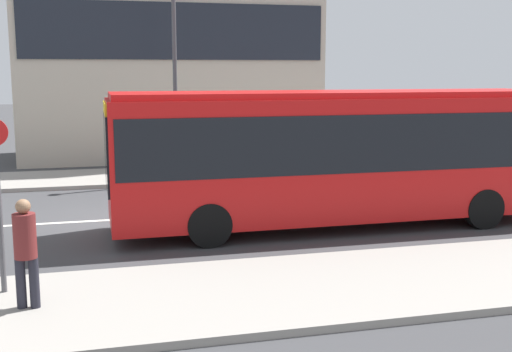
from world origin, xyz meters
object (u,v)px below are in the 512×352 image
at_px(city_bus, 337,149).
at_px(street_lamp, 174,52).
at_px(pedestrian_near_stop, 25,247).
at_px(parked_car_0, 447,160).

xyz_separation_m(city_bus, street_lamp, (-2.93, 6.99, 2.44)).
xyz_separation_m(city_bus, pedestrian_near_stop, (-6.66, -4.24, -0.77)).
distance_m(city_bus, street_lamp, 7.96).
bearing_deg(city_bus, parked_car_0, 36.18).
bearing_deg(parked_car_0, city_bus, -138.69).
relative_size(parked_car_0, pedestrian_near_stop, 2.64).
relative_size(city_bus, street_lamp, 1.57).
xyz_separation_m(city_bus, parked_car_0, (6.25, 5.49, -1.23)).
bearing_deg(parked_car_0, pedestrian_near_stop, -143.00).
height_order(parked_car_0, pedestrian_near_stop, pedestrian_near_stop).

